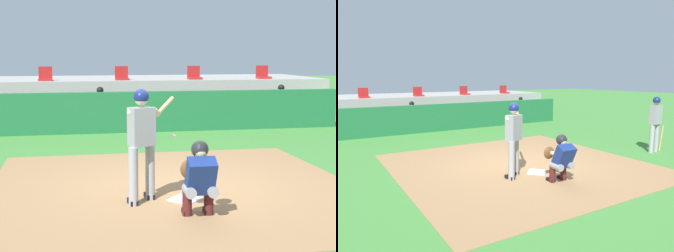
{
  "view_description": "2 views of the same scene",
  "coord_description": "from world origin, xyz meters",
  "views": [
    {
      "loc": [
        -1.76,
        -8.61,
        2.36
      ],
      "look_at": [
        0.0,
        0.7,
        1.0
      ],
      "focal_mm": 55.01,
      "sensor_mm": 36.0,
      "label": 1
    },
    {
      "loc": [
        -4.7,
        -6.96,
        2.41
      ],
      "look_at": [
        0.0,
        0.7,
        1.0
      ],
      "focal_mm": 33.77,
      "sensor_mm": 36.0,
      "label": 2
    }
  ],
  "objects": [
    {
      "name": "stands_platform",
      "position": [
        0.0,
        10.9,
        0.7
      ],
      "size": [
        15.0,
        4.4,
        1.4
      ],
      "primitive_type": "cube",
      "color": "#9E9E99",
      "rests_on": "ground"
    },
    {
      "name": "dugout_bench",
      "position": [
        0.0,
        7.5,
        0.23
      ],
      "size": [
        11.8,
        0.44,
        0.45
      ],
      "primitive_type": "cube",
      "color": "olive",
      "rests_on": "ground"
    },
    {
      "name": "dirt_infield",
      "position": [
        0.0,
        0.0,
        0.01
      ],
      "size": [
        6.4,
        6.4,
        0.01
      ],
      "primitive_type": "cube",
      "color": "#9E754C",
      "rests_on": "ground"
    },
    {
      "name": "dugout_player_1",
      "position": [
        -0.87,
        7.34,
        0.67
      ],
      "size": [
        0.49,
        0.7,
        1.3
      ],
      "color": "#939399",
      "rests_on": "ground"
    },
    {
      "name": "home_plate",
      "position": [
        0.0,
        -0.8,
        0.02
      ],
      "size": [
        0.62,
        0.62,
        0.02
      ],
      "primitive_type": "cube",
      "rotation": [
        0.0,
        0.0,
        0.79
      ],
      "color": "white",
      "rests_on": "dirt_infield"
    },
    {
      "name": "dugout_wall",
      "position": [
        0.0,
        6.5,
        0.6
      ],
      "size": [
        13.0,
        0.3,
        1.2
      ],
      "primitive_type": "cube",
      "color": "#1E6638",
      "rests_on": "ground"
    },
    {
      "name": "ground_plane",
      "position": [
        0.0,
        0.0,
        0.0
      ],
      "size": [
        80.0,
        80.0,
        0.0
      ],
      "primitive_type": "plane",
      "color": "#428438"
    },
    {
      "name": "batter_at_plate",
      "position": [
        -0.68,
        -0.77,
        1.04
      ],
      "size": [
        0.94,
        1.2,
        1.8
      ],
      "color": "#99999E",
      "rests_on": "ground"
    },
    {
      "name": "stadium_seat_1",
      "position": [
        -2.6,
        9.38,
        1.53
      ],
      "size": [
        0.46,
        0.46,
        0.48
      ],
      "color": "#A51E1E",
      "rests_on": "stands_platform"
    },
    {
      "name": "on_deck_batter",
      "position": [
        4.53,
        -0.99,
        1.02
      ],
      "size": [
        0.58,
        0.23,
        1.79
      ],
      "color": "#99999E",
      "rests_on": "ground"
    },
    {
      "name": "stadium_seat_2",
      "position": [
        0.0,
        9.38,
        1.53
      ],
      "size": [
        0.46,
        0.46,
        0.48
      ],
      "color": "#A51E1E",
      "rests_on": "stands_platform"
    },
    {
      "name": "catcher_crouched",
      "position": [
        0.0,
        -1.67,
        0.61
      ],
      "size": [
        0.49,
        1.93,
        1.13
      ],
      "color": "gray",
      "rests_on": "ground"
    },
    {
      "name": "stadium_seat_3",
      "position": [
        2.6,
        9.38,
        1.53
      ],
      "size": [
        0.46,
        0.46,
        0.48
      ],
      "color": "#A51E1E",
      "rests_on": "stands_platform"
    },
    {
      "name": "dugout_player_2",
      "position": [
        5.11,
        7.34,
        0.67
      ],
      "size": [
        0.49,
        0.7,
        1.3
      ],
      "color": "#939399",
      "rests_on": "ground"
    },
    {
      "name": "stadium_seat_4",
      "position": [
        5.2,
        9.38,
        1.53
      ],
      "size": [
        0.46,
        0.46,
        0.48
      ],
      "color": "#A51E1E",
      "rests_on": "stands_platform"
    }
  ]
}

